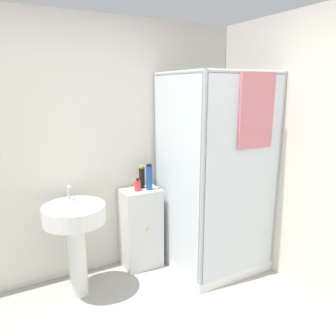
% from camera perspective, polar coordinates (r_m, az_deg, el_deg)
% --- Properties ---
extents(wall_back, '(6.40, 0.06, 2.50)m').
position_cam_1_polar(wall_back, '(3.25, -14.84, 2.84)').
color(wall_back, silver).
rests_on(wall_back, ground_plane).
extents(shower_enclosure, '(0.91, 0.94, 1.99)m').
position_cam_1_polar(shower_enclosure, '(3.43, 7.77, -8.47)').
color(shower_enclosure, white).
rests_on(shower_enclosure, ground_plane).
extents(vanity_cabinet, '(0.39, 0.33, 0.84)m').
position_cam_1_polar(vanity_cabinet, '(3.49, -4.78, -10.30)').
color(vanity_cabinet, silver).
rests_on(vanity_cabinet, ground_plane).
extents(sink, '(0.54, 0.54, 0.99)m').
position_cam_1_polar(sink, '(3.01, -15.86, -9.88)').
color(sink, white).
rests_on(sink, ground_plane).
extents(soap_dispenser, '(0.06, 0.07, 0.13)m').
position_cam_1_polar(soap_dispenser, '(3.27, -5.34, -3.09)').
color(soap_dispenser, red).
rests_on(soap_dispenser, vanity_cabinet).
extents(shampoo_bottle_tall_black, '(0.06, 0.06, 0.24)m').
position_cam_1_polar(shampoo_bottle_tall_black, '(3.34, -4.58, -1.61)').
color(shampoo_bottle_tall_black, black).
rests_on(shampoo_bottle_tall_black, vanity_cabinet).
extents(shampoo_bottle_blue, '(0.06, 0.06, 0.26)m').
position_cam_1_polar(shampoo_bottle_blue, '(3.28, -3.29, -1.62)').
color(shampoo_bottle_blue, '#1E4C93').
rests_on(shampoo_bottle_blue, vanity_cabinet).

